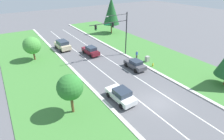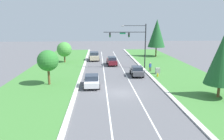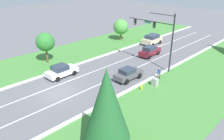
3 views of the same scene
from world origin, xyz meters
The scene contains 19 objects.
ground_plane centered at (0.00, 0.00, 0.00)m, with size 160.00×160.00×0.00m, color #5B5B60.
curb_strip_right centered at (5.65, 0.00, 0.07)m, with size 0.50×90.00×0.15m.
curb_strip_left centered at (-5.65, 0.00, 0.07)m, with size 0.50×90.00×0.15m.
grass_verge_right centered at (10.90, 0.00, 0.04)m, with size 10.00×90.00×0.08m.
grass_verge_left centered at (-10.90, 0.00, 0.04)m, with size 10.00×90.00×0.08m.
lane_stripe_inner_left centered at (-1.80, 0.00, 0.00)m, with size 0.14×81.00×0.01m.
lane_stripe_inner_right centered at (1.80, 0.00, 0.00)m, with size 0.14×81.00×0.01m.
traffic_signal_mast centered at (3.87, 14.78, 5.55)m, with size 7.91×0.41×8.36m.
white_sedan centered at (-3.70, 2.93, 0.85)m, with size 2.21×4.45×1.70m.
burgundy_sedan centered at (0.00, 18.46, 0.87)m, with size 2.13×4.66×1.75m.
graphite_sedan centered at (3.48, 8.73, 0.84)m, with size 2.04×4.22×1.62m.
champagne_suv centered at (-3.74, 24.44, 1.03)m, with size 2.50×4.72×1.99m.
utility_cabinet centered at (7.18, 9.61, 0.55)m, with size 0.70×0.60×1.11m.
pedestrian centered at (6.38, 11.68, 0.94)m, with size 0.42×0.31×1.69m.
fire_hydrant centered at (6.63, 7.59, 0.34)m, with size 0.34×0.20×0.70m.
conifer_near_right_tree centered at (11.01, -2.49, 4.48)m, with size 3.56×3.56×7.34m.
oak_near_left_tree centered at (-9.66, 4.19, 3.44)m, with size 2.89×2.89×4.91m.
conifer_far_right_tree centered at (12.05, 29.24, 5.97)m, with size 4.34×4.34×9.45m.
oak_far_left_tree centered at (-10.11, 22.00, 2.91)m, with size 3.18×3.18×4.51m.
Camera 2 is at (-2.78, -25.70, 8.44)m, focal length 35.00 mm.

